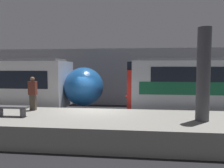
# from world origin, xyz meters

# --- Properties ---
(ground_plane) EXTENTS (120.00, 120.00, 0.00)m
(ground_plane) POSITION_xyz_m (0.00, 0.00, 0.00)
(ground_plane) COLOR black
(platform) EXTENTS (40.00, 3.74, 0.92)m
(platform) POSITION_xyz_m (0.00, -1.87, 0.46)
(platform) COLOR gray
(platform) RESTS_ON ground
(station_rear_barrier) EXTENTS (50.00, 0.15, 4.53)m
(station_rear_barrier) POSITION_xyz_m (0.00, 6.45, 2.27)
(station_rear_barrier) COLOR #939399
(station_rear_barrier) RESTS_ON ground
(support_pillar_near) EXTENTS (0.52, 0.52, 3.65)m
(support_pillar_near) POSITION_xyz_m (4.69, -2.08, 2.75)
(support_pillar_near) COLOR #47474C
(support_pillar_near) RESTS_ON platform
(person_waiting) EXTENTS (0.38, 0.24, 1.65)m
(person_waiting) POSITION_xyz_m (-2.96, -0.80, 1.79)
(person_waiting) COLOR #473D33
(person_waiting) RESTS_ON platform
(platform_bench) EXTENTS (1.50, 0.40, 0.45)m
(platform_bench) POSITION_xyz_m (-3.24, -2.22, 1.26)
(platform_bench) COLOR #4C4C51
(platform_bench) RESTS_ON platform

